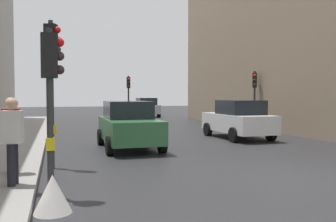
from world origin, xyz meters
name	(u,v)px	position (x,y,z in m)	size (l,w,h in m)	color
ground_plane	(286,176)	(0.00, 0.00, 0.00)	(120.00, 120.00, 0.00)	#28282B
sidewalk_kerb	(0,151)	(-7.24, 6.00, 0.08)	(2.87, 40.00, 0.16)	gray
traffic_light_mid_street	(255,89)	(5.49, 11.02, 2.33)	(0.35, 0.45, 3.38)	#2D2D2D
traffic_light_far_median	(129,90)	(-0.09, 20.06, 2.40)	(0.24, 0.43, 3.48)	#2D2D2D
traffic_light_near_right	(52,67)	(-5.48, 2.66, 2.74)	(0.45, 0.35, 3.98)	#2D2D2D
traffic_light_near_left	(51,82)	(-5.47, -0.38, 2.24)	(0.44, 0.26, 3.24)	#2D2D2D
car_silver_hatchback	(146,107)	(2.63, 25.77, 0.88)	(2.04, 4.21, 1.76)	#BCBCC1
car_white_compact	(238,119)	(2.63, 7.54, 0.88)	(2.06, 4.22, 1.76)	silver
car_green_estate	(129,125)	(-2.80, 5.80, 0.88)	(2.04, 4.21, 1.76)	#2D6038
pedestrian_with_black_backpack	(10,136)	(-6.28, 0.27, 1.16)	(0.64, 0.39, 1.77)	black
pedestrian_in_red_jacket	(11,132)	(-6.40, 1.52, 1.13)	(0.44, 0.36, 1.77)	black
warning_sign_triangle	(53,194)	(-5.46, -1.32, 0.33)	(0.64, 0.64, 0.65)	silver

